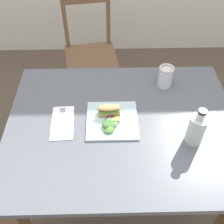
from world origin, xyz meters
The scene contains 10 objects.
ground_plane centered at (0.00, 0.00, 0.00)m, with size 9.47×9.47×0.00m, color brown.
dining_table centered at (0.13, 0.17, 0.60)m, with size 1.10×0.86×0.74m.
chair_wooden_far centered at (-0.07, 1.17, 0.45)m, with size 0.46×0.46×0.87m.
plate_lunch centered at (0.08, 0.19, 0.74)m, with size 0.24×0.24×0.01m, color silver.
sandwich_half_front centered at (0.07, 0.23, 0.78)m, with size 0.11×0.06×0.06m.
salad_mixed_greens centered at (0.07, 0.16, 0.76)m, with size 0.10×0.13×0.03m.
napkin_folded centered at (-0.15, 0.18, 0.74)m, with size 0.10×0.21×0.00m, color white.
fork_on_napkin centered at (-0.16, 0.20, 0.75)m, with size 0.04×0.19×0.00m.
bottle_cold_brew centered at (0.44, 0.07, 0.81)m, with size 0.08×0.08×0.19m.
mason_jar_iced_tea centered at (0.37, 0.45, 0.79)m, with size 0.08×0.08×0.12m.
Camera 1 is at (0.06, -0.66, 1.70)m, focal length 43.06 mm.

